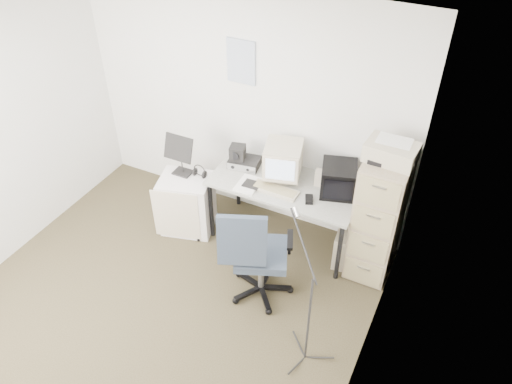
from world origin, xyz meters
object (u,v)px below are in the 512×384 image
at_px(office_chair, 261,252).
at_px(side_cart, 187,204).
at_px(desk, 284,212).
at_px(filing_cabinet, 379,216).

height_order(office_chair, side_cart, office_chair).
bearing_deg(office_chair, desk, 75.88).
height_order(desk, side_cart, desk).
distance_m(desk, office_chair, 0.80).
bearing_deg(desk, filing_cabinet, 1.81).
relative_size(desk, office_chair, 1.43).
xyz_separation_m(filing_cabinet, office_chair, (-0.84, -0.81, -0.13)).
bearing_deg(desk, office_chair, -81.95).
height_order(desk, office_chair, office_chair).
bearing_deg(desk, side_cart, -163.57).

